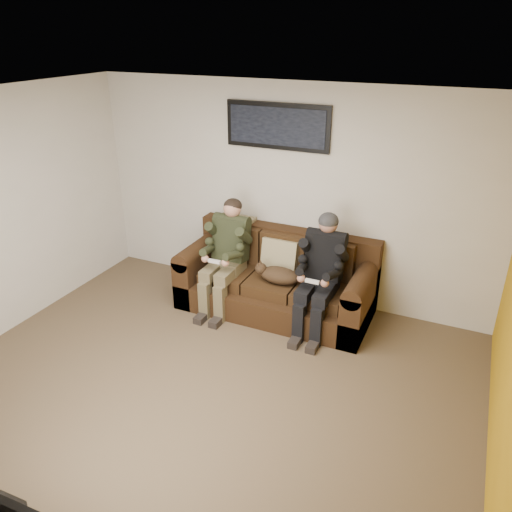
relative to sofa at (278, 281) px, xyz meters
The scene contains 10 objects.
floor 1.87m from the sofa, 92.19° to the right, with size 5.00×5.00×0.00m, color brown.
ceiling 2.90m from the sofa, 92.19° to the right, with size 5.00×5.00×0.00m, color silver.
wall_back 1.04m from the sofa, 99.49° to the left, with size 5.00×5.00×0.00m, color beige.
sofa is the anchor object (origin of this frame).
throw_pillow 0.31m from the sofa, 90.00° to the left, with size 0.43×0.12×0.41m, color tan.
throw_blanket 0.94m from the sofa, 157.50° to the left, with size 0.46×0.23×0.08m, color tan.
person_left 0.73m from the sofa, 161.98° to the right, with size 0.51×0.87×1.31m.
person_right 0.73m from the sofa, 17.98° to the right, with size 0.51×0.86×1.32m.
cat 0.30m from the sofa, 68.60° to the right, with size 0.66×0.26×0.24m.
framed_poster 1.80m from the sofa, 117.43° to the left, with size 1.25×0.05×0.52m.
Camera 1 is at (2.03, -3.09, 3.15)m, focal length 35.00 mm.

